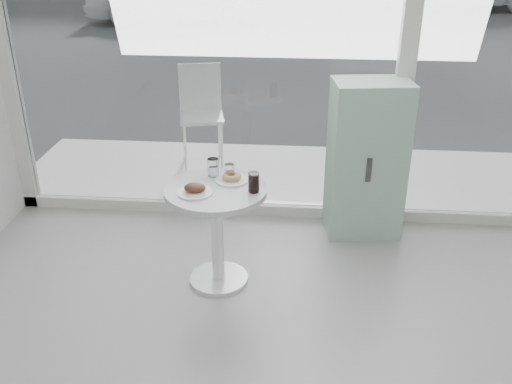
# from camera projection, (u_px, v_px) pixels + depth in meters

# --- Properties ---
(room_shell) EXTENTS (6.00, 6.00, 6.00)m
(room_shell) POSITION_uv_depth(u_px,v_px,m) (259.00, 215.00, 1.23)
(room_shell) COLOR silver
(room_shell) RESTS_ON ground
(storefront) EXTENTS (5.00, 0.14, 3.00)m
(storefront) POSITION_uv_depth(u_px,v_px,m) (305.00, 23.00, 4.50)
(storefront) COLOR silver
(storefront) RESTS_ON ground
(main_table) EXTENTS (0.72, 0.72, 0.77)m
(main_table) POSITION_uv_depth(u_px,v_px,m) (217.00, 216.00, 4.06)
(main_table) COLOR white
(main_table) RESTS_ON ground
(patio_deck) EXTENTS (5.60, 1.60, 0.05)m
(patio_deck) POSITION_uv_depth(u_px,v_px,m) (292.00, 176.00, 5.96)
(patio_deck) COLOR white
(patio_deck) RESTS_ON ground
(street) EXTENTS (40.00, 24.00, 0.00)m
(street) POSITION_uv_depth(u_px,v_px,m) (304.00, 7.00, 16.89)
(street) COLOR #343434
(street) RESTS_ON ground
(mint_cabinet) EXTENTS (0.66, 0.49, 1.32)m
(mint_cabinet) POSITION_uv_depth(u_px,v_px,m) (366.00, 160.00, 4.71)
(mint_cabinet) COLOR #8CB39F
(mint_cabinet) RESTS_ON ground
(patio_chair) EXTENTS (0.53, 0.53, 1.04)m
(patio_chair) POSITION_uv_depth(u_px,v_px,m) (201.00, 108.00, 6.04)
(patio_chair) COLOR white
(patio_chair) RESTS_ON patio_deck
(plate_fritter) EXTENTS (0.24, 0.24, 0.07)m
(plate_fritter) POSITION_uv_depth(u_px,v_px,m) (195.00, 189.00, 3.89)
(plate_fritter) COLOR white
(plate_fritter) RESTS_ON main_table
(plate_donut) EXTENTS (0.24, 0.24, 0.06)m
(plate_donut) POSITION_uv_depth(u_px,v_px,m) (232.00, 178.00, 4.07)
(plate_donut) COLOR white
(plate_donut) RESTS_ON main_table
(water_tumbler_a) EXTENTS (0.08, 0.08, 0.13)m
(water_tumbler_a) POSITION_uv_depth(u_px,v_px,m) (213.00, 168.00, 4.13)
(water_tumbler_a) COLOR white
(water_tumbler_a) RESTS_ON main_table
(water_tumbler_b) EXTENTS (0.07, 0.07, 0.11)m
(water_tumbler_b) POSITION_uv_depth(u_px,v_px,m) (229.00, 172.00, 4.09)
(water_tumbler_b) COLOR white
(water_tumbler_b) RESTS_ON main_table
(cola_glass) EXTENTS (0.08, 0.08, 0.14)m
(cola_glass) POSITION_uv_depth(u_px,v_px,m) (254.00, 183.00, 3.89)
(cola_glass) COLOR white
(cola_glass) RESTS_ON main_table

